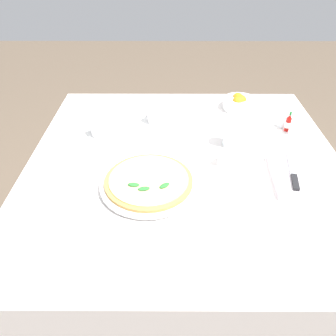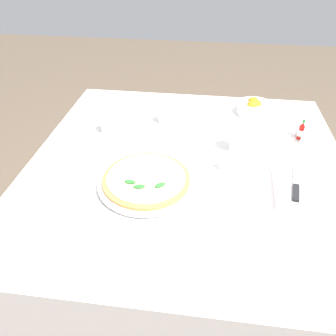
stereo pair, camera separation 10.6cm
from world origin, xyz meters
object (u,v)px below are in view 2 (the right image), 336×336
(water_glass_far_right, at_px, (239,139))
(salt_shaker, at_px, (296,129))
(pizza, at_px, (146,179))
(coffee_cup_near_left, at_px, (167,116))
(menu_card, at_px, (229,158))
(hot_sauce_bottle, at_px, (301,131))
(coffee_cup_far_left, at_px, (110,125))
(dinner_knife, at_px, (296,183))
(pizza_plate, at_px, (146,182))
(napkin_folded, at_px, (295,187))
(citrus_bowl, at_px, (254,107))
(pepper_shaker, at_px, (305,137))

(water_glass_far_right, bearing_deg, salt_shaker, -59.94)
(pizza, bearing_deg, water_glass_far_right, -50.87)
(pizza, distance_m, coffee_cup_near_left, 0.41)
(salt_shaker, relative_size, menu_card, 0.82)
(pizza, height_order, hot_sauce_bottle, hot_sauce_bottle)
(coffee_cup_near_left, bearing_deg, salt_shaker, -93.92)
(salt_shaker, height_order, menu_card, menu_card)
(coffee_cup_far_left, distance_m, salt_shaker, 0.73)
(dinner_knife, bearing_deg, coffee_cup_near_left, 61.65)
(pizza_plate, xyz_separation_m, napkin_folded, (0.04, -0.46, -0.00))
(citrus_bowl, relative_size, salt_shaker, 2.67)
(coffee_cup_far_left, height_order, citrus_bowl, same)
(water_glass_far_right, distance_m, pepper_shaker, 0.26)
(pizza, bearing_deg, citrus_bowl, -34.98)
(dinner_knife, relative_size, citrus_bowl, 1.30)
(menu_card, bearing_deg, napkin_folded, -72.90)
(napkin_folded, xyz_separation_m, pepper_shaker, (0.28, -0.08, 0.02))
(dinner_knife, distance_m, pepper_shaker, 0.29)
(pizza, xyz_separation_m, napkin_folded, (0.04, -0.46, -0.01))
(pepper_shaker, bearing_deg, hot_sauce_bottle, 19.65)
(salt_shaker, xyz_separation_m, menu_card, (-0.24, 0.26, 0.00))
(napkin_folded, height_order, menu_card, menu_card)
(salt_shaker, bearing_deg, napkin_folded, 169.75)
(coffee_cup_near_left, xyz_separation_m, salt_shaker, (-0.04, -0.51, -0.00))
(pizza_plate, xyz_separation_m, pizza, (-0.00, 0.00, 0.01))
(napkin_folded, xyz_separation_m, menu_card, (0.10, 0.20, 0.02))
(coffee_cup_near_left, bearing_deg, napkin_folded, -129.23)
(pizza_plate, bearing_deg, menu_card, -62.33)
(pizza, bearing_deg, napkin_folded, -85.21)
(menu_card, bearing_deg, dinner_knife, -72.21)
(pizza_plate, height_order, water_glass_far_right, water_glass_far_right)
(pizza, xyz_separation_m, salt_shaker, (0.37, -0.53, 0.00))
(dinner_knife, distance_m, salt_shaker, 0.34)
(citrus_bowl, bearing_deg, napkin_folded, -170.07)
(coffee_cup_near_left, bearing_deg, citrus_bowl, -70.37)
(napkin_folded, bearing_deg, hot_sauce_bottle, -9.17)
(citrus_bowl, relative_size, menu_card, 2.18)
(water_glass_far_right, height_order, hot_sauce_bottle, water_glass_far_right)
(napkin_folded, relative_size, dinner_knife, 1.17)
(coffee_cup_near_left, bearing_deg, dinner_knife, -128.99)
(pizza, xyz_separation_m, coffee_cup_far_left, (0.30, 0.20, 0.00))
(napkin_folded, bearing_deg, salt_shaker, -6.46)
(pizza_plate, height_order, dinner_knife, dinner_knife)
(coffee_cup_near_left, height_order, citrus_bowl, same)
(coffee_cup_near_left, xyz_separation_m, dinner_knife, (-0.37, -0.45, -0.01))
(dinner_knife, height_order, menu_card, menu_card)
(coffee_cup_far_left, height_order, water_glass_far_right, water_glass_far_right)
(coffee_cup_far_left, distance_m, dinner_knife, 0.72)
(pizza_plate, xyz_separation_m, menu_card, (0.14, -0.26, 0.02))
(coffee_cup_far_left, height_order, menu_card, coffee_cup_far_left)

